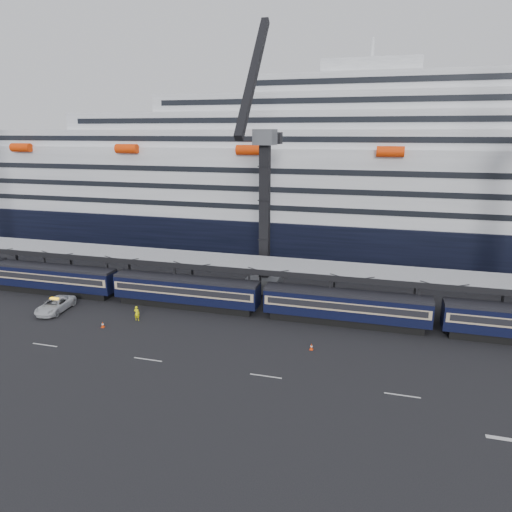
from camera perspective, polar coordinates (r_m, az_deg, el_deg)
The scene contains 9 objects.
ground at distance 46.14m, azimuth 20.19°, elevation -13.81°, with size 260.00×260.00×0.00m, color black.
train at distance 54.04m, azimuth 14.68°, elevation -6.39°, with size 133.05×3.00×4.05m.
canopy at distance 57.05m, azimuth 19.63°, elevation -2.39°, with size 130.00×6.25×5.53m.
cruise_ship at distance 86.97m, azimuth 17.97°, elevation 8.40°, with size 214.09×28.84×34.00m.
crane_dark_near at distance 61.64m, azimuth 1.00°, elevation 6.18°, with size 4.50×17.75×35.08m.
pickup_truck at distance 62.36m, azimuth -23.82°, elevation -5.63°, with size 2.71×5.88×1.63m, color silver.
worker at distance 56.21m, azimuth -14.68°, elevation -6.94°, with size 0.67×0.44×1.83m, color #FDF70D.
traffic_cone_b at distance 55.66m, azimuth -18.61°, elevation -8.10°, with size 0.37×0.37×0.73m.
traffic_cone_c at distance 48.14m, azimuth 6.94°, elevation -11.17°, with size 0.35×0.35×0.70m.
Camera 1 is at (-5.00, -40.38, 21.75)m, focal length 32.00 mm.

